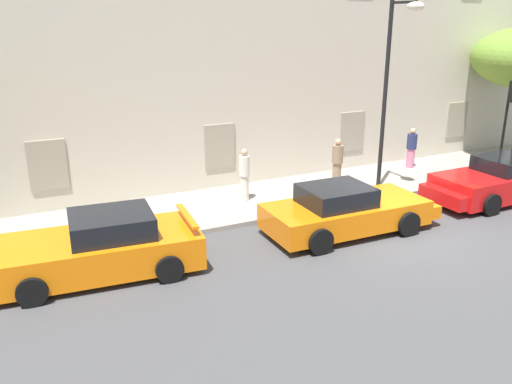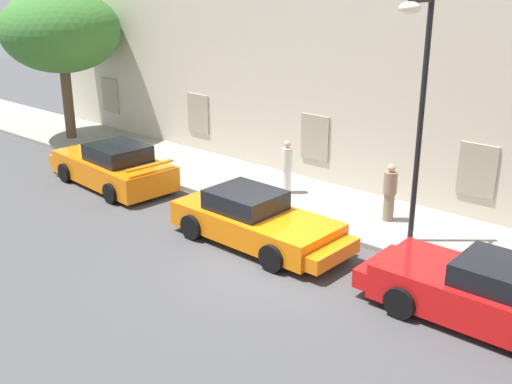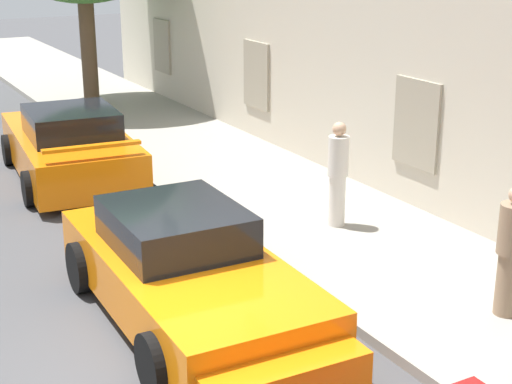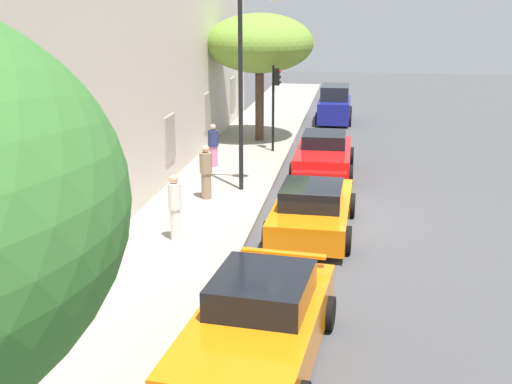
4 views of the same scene
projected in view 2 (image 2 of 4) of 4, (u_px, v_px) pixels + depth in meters
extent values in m
plane|color=#444447|center=(269.00, 263.00, 15.40)|extent=(80.00, 80.00, 0.00)
cube|color=gray|center=(356.00, 215.00, 18.27)|extent=(60.00, 3.46, 0.14)
cube|color=#9E937F|center=(110.00, 96.00, 27.42)|extent=(1.10, 0.06, 1.50)
cube|color=#9E937F|center=(198.00, 114.00, 24.04)|extent=(1.10, 0.06, 1.50)
cube|color=#9E937F|center=(315.00, 137.00, 20.65)|extent=(1.10, 0.06, 1.50)
cube|color=#9E937F|center=(477.00, 170.00, 17.27)|extent=(1.10, 0.06, 1.50)
cube|color=orange|center=(114.00, 169.00, 20.82)|extent=(4.83, 2.43, 0.79)
cube|color=black|center=(118.00, 153.00, 20.37)|extent=(2.00, 1.77, 0.53)
cube|color=orange|center=(83.00, 160.00, 22.24)|extent=(1.56, 1.97, 0.43)
cube|color=orange|center=(150.00, 166.00, 19.17)|extent=(0.32, 1.72, 0.06)
cylinder|color=black|center=(66.00, 173.00, 21.21)|extent=(0.67, 0.30, 0.65)
cylinder|color=black|center=(116.00, 161.00, 22.53)|extent=(0.67, 0.30, 0.65)
cylinder|color=black|center=(111.00, 193.00, 19.26)|extent=(0.67, 0.30, 0.65)
cylinder|color=black|center=(164.00, 179.00, 20.58)|extent=(0.67, 0.30, 0.65)
cube|color=orange|center=(255.00, 224.00, 16.40)|extent=(4.62, 2.04, 0.68)
cube|color=black|center=(246.00, 200.00, 16.42)|extent=(1.86, 1.59, 0.51)
cube|color=orange|center=(316.00, 248.00, 15.17)|extent=(1.41, 1.81, 0.37)
cylinder|color=black|center=(320.00, 234.00, 16.25)|extent=(0.70, 0.26, 0.70)
cylinder|color=black|center=(272.00, 258.00, 14.90)|extent=(0.70, 0.26, 0.70)
cylinder|color=black|center=(241.00, 208.00, 18.03)|extent=(0.70, 0.26, 0.70)
cylinder|color=black|center=(192.00, 227.00, 16.68)|extent=(0.70, 0.26, 0.70)
cube|color=red|center=(484.00, 297.00, 12.68)|extent=(4.40, 1.90, 0.79)
cube|color=black|center=(504.00, 275.00, 12.27)|extent=(1.76, 1.51, 0.46)
cube|color=red|center=(398.00, 273.00, 13.89)|extent=(1.32, 1.74, 0.43)
cylinder|color=black|center=(400.00, 303.00, 12.91)|extent=(0.70, 0.24, 0.69)
cylinder|color=black|center=(440.00, 271.00, 14.26)|extent=(0.70, 0.24, 0.69)
cylinder|color=brown|center=(68.00, 99.00, 25.81)|extent=(0.43, 0.43, 3.24)
ellipsoid|color=#38722D|center=(61.00, 31.00, 24.87)|extent=(4.76, 4.76, 3.33)
cylinder|color=black|center=(420.00, 125.00, 15.31)|extent=(0.14, 0.14, 6.21)
cube|color=black|center=(421.00, 1.00, 13.92)|extent=(0.08, 1.10, 0.08)
ellipsoid|color=#EAE5C6|center=(410.00, 8.00, 13.60)|extent=(0.44, 0.60, 0.28)
cylinder|color=silver|center=(287.00, 180.00, 19.73)|extent=(0.36, 0.36, 0.84)
cylinder|color=silver|center=(287.00, 158.00, 19.48)|extent=(0.45, 0.45, 0.64)
sphere|color=tan|center=(287.00, 144.00, 19.33)|extent=(0.22, 0.22, 0.22)
cylinder|color=#8C7259|center=(389.00, 207.00, 17.56)|extent=(0.40, 0.40, 0.81)
cylinder|color=#8C7259|center=(390.00, 183.00, 17.32)|extent=(0.50, 0.50, 0.62)
sphere|color=tan|center=(392.00, 168.00, 17.17)|extent=(0.22, 0.22, 0.22)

